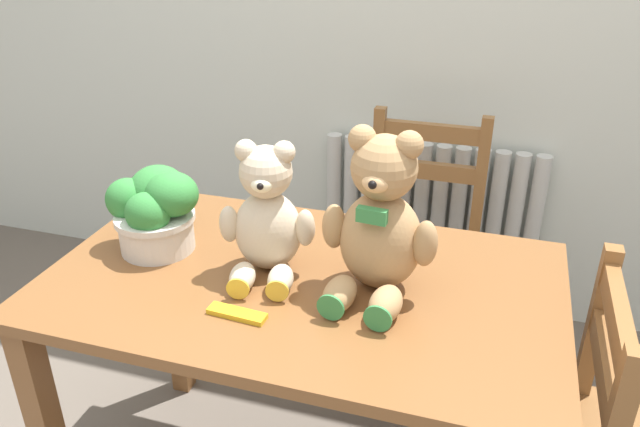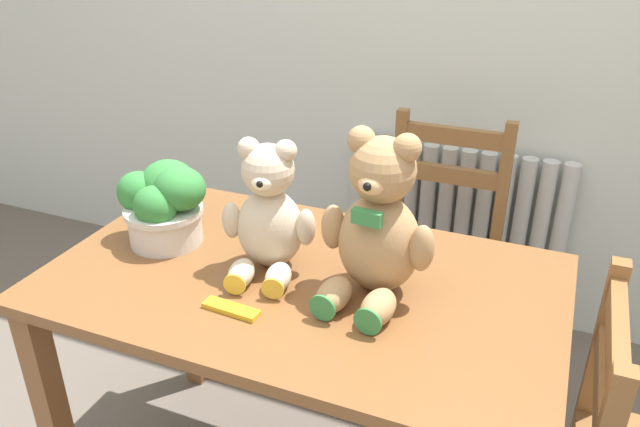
% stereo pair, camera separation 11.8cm
% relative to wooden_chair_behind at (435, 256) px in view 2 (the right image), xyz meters
% --- Properties ---
extents(radiator, '(0.87, 0.10, 0.72)m').
position_rel_wooden_chair_behind_xyz_m(radiator, '(-0.00, 0.34, -0.11)').
color(radiator, beige).
rests_on(radiator, ground_plane).
extents(dining_table, '(1.22, 0.73, 0.75)m').
position_rel_wooden_chair_behind_xyz_m(dining_table, '(-0.18, -0.75, 0.19)').
color(dining_table, brown).
rests_on(dining_table, ground_plane).
extents(wooden_chair_behind, '(0.41, 0.44, 0.91)m').
position_rel_wooden_chair_behind_xyz_m(wooden_chair_behind, '(0.00, 0.00, 0.00)').
color(wooden_chair_behind, brown).
rests_on(wooden_chair_behind, ground_plane).
extents(teddy_bear_left, '(0.23, 0.25, 0.33)m').
position_rel_wooden_chair_behind_xyz_m(teddy_bear_left, '(-0.27, -0.73, 0.45)').
color(teddy_bear_left, beige).
rests_on(teddy_bear_left, dining_table).
extents(teddy_bear_right, '(0.27, 0.28, 0.39)m').
position_rel_wooden_chair_behind_xyz_m(teddy_bear_right, '(0.00, -0.73, 0.48)').
color(teddy_bear_right, tan).
rests_on(teddy_bear_right, dining_table).
extents(potted_plant, '(0.25, 0.22, 0.21)m').
position_rel_wooden_chair_behind_xyz_m(potted_plant, '(-0.58, -0.71, 0.42)').
color(potted_plant, beige).
rests_on(potted_plant, dining_table).
extents(chocolate_bar, '(0.13, 0.05, 0.01)m').
position_rel_wooden_chair_behind_xyz_m(chocolate_bar, '(-0.26, -0.93, 0.32)').
color(chocolate_bar, gold).
rests_on(chocolate_bar, dining_table).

